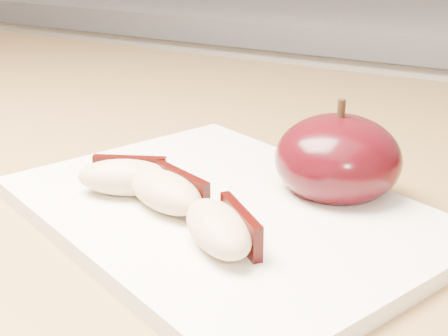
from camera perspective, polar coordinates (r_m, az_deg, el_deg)
The scene contains 6 objects.
back_cabinet at distance 1.31m, azimuth 16.76°, elevation -6.84°, with size 2.40×0.62×0.94m.
cutting_board at distance 0.40m, azimuth 0.00°, elevation -4.00°, with size 0.27×0.20×0.01m, color white.
apple_half at distance 0.42m, azimuth 10.35°, elevation 0.83°, with size 0.10×0.10×0.07m.
apple_wedge_a at distance 0.42m, azimuth -8.95°, elevation -0.77°, with size 0.07×0.05×0.02m.
apple_wedge_b at distance 0.39m, azimuth -5.21°, elevation -2.10°, with size 0.07×0.05×0.02m.
apple_wedge_c at distance 0.35m, azimuth -0.30°, elevation -5.49°, with size 0.07×0.06×0.02m.
Camera 1 is at (0.20, 0.05, 1.08)m, focal length 50.00 mm.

